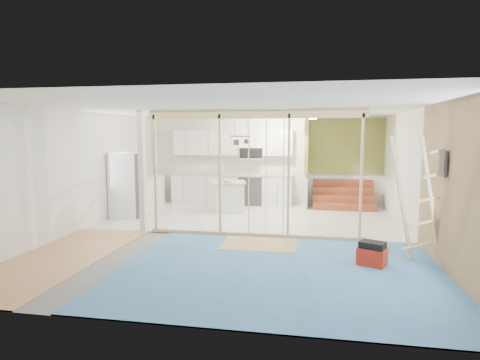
% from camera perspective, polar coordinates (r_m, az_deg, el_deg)
% --- Properties ---
extents(room, '(7.01, 8.01, 2.61)m').
position_cam_1_polar(room, '(8.15, -0.11, 0.91)').
color(room, slate).
rests_on(room, ground).
extents(floor_overlays, '(7.00, 8.00, 0.03)m').
position_cam_1_polar(floor_overlays, '(8.42, 0.46, -7.83)').
color(floor_overlays, silver).
rests_on(floor_overlays, room).
extents(stud_frame, '(4.66, 0.14, 2.60)m').
position_cam_1_polar(stud_frame, '(8.18, -1.99, 3.07)').
color(stud_frame, tan).
rests_on(stud_frame, room).
extents(base_cabinets, '(4.45, 2.24, 0.93)m').
position_cam_1_polar(base_cabinets, '(11.86, -4.87, -1.41)').
color(base_cabinets, silver).
rests_on(base_cabinets, room).
extents(upper_cabinets, '(3.60, 0.41, 0.85)m').
position_cam_1_polar(upper_cabinets, '(12.02, -0.82, 5.19)').
color(upper_cabinets, silver).
rests_on(upper_cabinets, room).
extents(green_partition, '(2.25, 1.51, 2.60)m').
position_cam_1_polar(green_partition, '(11.71, 13.03, 0.69)').
color(green_partition, olive).
rests_on(green_partition, room).
extents(pot_rack, '(0.52, 0.52, 0.72)m').
position_cam_1_polar(pot_rack, '(10.03, 0.09, 5.94)').
color(pot_rack, black).
rests_on(pot_rack, room).
extents(sheathing_panel, '(0.02, 4.00, 2.60)m').
position_cam_1_polar(sheathing_panel, '(6.37, 28.69, -1.46)').
color(sheathing_panel, '#A07757').
rests_on(sheathing_panel, room).
extents(electrical_panel, '(0.04, 0.30, 0.40)m').
position_cam_1_polar(electrical_panel, '(6.89, 26.88, 2.10)').
color(electrical_panel, '#3A3B40').
rests_on(electrical_panel, room).
extents(ceiling_light, '(0.32, 0.32, 0.08)m').
position_cam_1_polar(ceiling_light, '(10.99, 10.02, 8.72)').
color(ceiling_light, '#FFEABF').
rests_on(ceiling_light, room).
extents(fridge, '(0.72, 0.69, 1.65)m').
position_cam_1_polar(fridge, '(10.48, -15.69, -0.71)').
color(fridge, white).
rests_on(fridge, room).
extents(island, '(1.03, 1.03, 0.83)m').
position_cam_1_polar(island, '(10.86, -1.52, -2.41)').
color(island, silver).
rests_on(island, room).
extents(bowl, '(0.32, 0.32, 0.06)m').
position_cam_1_polar(bowl, '(10.69, -1.75, -0.12)').
color(bowl, silver).
rests_on(bowl, island).
extents(soap_bottle_a, '(0.14, 0.14, 0.32)m').
position_cam_1_polar(soap_bottle_a, '(12.16, -2.94, 1.76)').
color(soap_bottle_a, silver).
rests_on(soap_bottle_a, base_cabinets).
extents(soap_bottle_b, '(0.11, 0.11, 0.19)m').
position_cam_1_polar(soap_bottle_b, '(11.88, 3.11, 1.31)').
color(soap_bottle_b, silver).
rests_on(soap_bottle_b, base_cabinets).
extents(toolbox, '(0.51, 0.46, 0.40)m').
position_cam_1_polar(toolbox, '(6.83, 18.29, -10.02)').
color(toolbox, '#A6200F').
rests_on(toolbox, room).
extents(ladder, '(1.10, 0.18, 2.05)m').
position_cam_1_polar(ladder, '(7.09, 24.23, -2.56)').
color(ladder, '#CCB77D').
rests_on(ladder, room).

